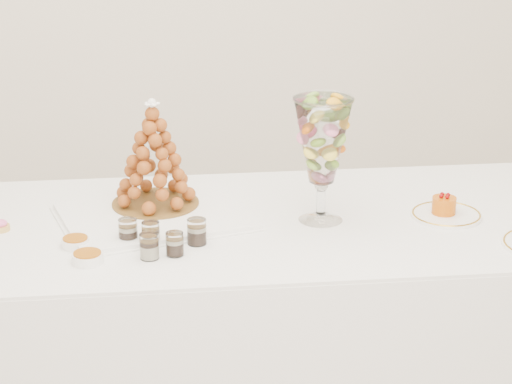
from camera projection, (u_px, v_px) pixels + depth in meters
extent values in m
cube|color=white|center=(273.00, 344.00, 3.21)|extent=(2.27, 0.98, 0.84)
cube|color=white|center=(274.00, 222.00, 3.06)|extent=(2.26, 0.97, 0.01)
cube|color=white|center=(155.00, 217.00, 3.07)|extent=(0.63, 0.53, 0.02)
cylinder|color=white|center=(321.00, 216.00, 3.06)|extent=(0.14, 0.14, 0.02)
cylinder|color=white|center=(321.00, 199.00, 3.04)|extent=(0.03, 0.03, 0.09)
sphere|color=white|center=(321.00, 184.00, 3.03)|extent=(0.04, 0.04, 0.04)
cylinder|color=white|center=(446.00, 215.00, 3.09)|extent=(0.22, 0.22, 0.01)
cylinder|color=tan|center=(1.00, 228.00, 2.98)|extent=(0.05, 0.05, 0.02)
ellipsoid|color=#E25D97|center=(0.00, 223.00, 2.98)|extent=(0.04, 0.04, 0.02)
cylinder|color=white|center=(128.00, 231.00, 2.88)|extent=(0.06, 0.06, 0.07)
cylinder|color=white|center=(151.00, 234.00, 2.87)|extent=(0.06, 0.06, 0.07)
cylinder|color=white|center=(197.00, 232.00, 2.88)|extent=(0.06, 0.06, 0.08)
cylinder|color=white|center=(149.00, 246.00, 2.79)|extent=(0.06, 0.06, 0.07)
cylinder|color=white|center=(175.00, 244.00, 2.81)|extent=(0.06, 0.06, 0.07)
cylinder|color=white|center=(76.00, 243.00, 2.87)|extent=(0.08, 0.08, 0.03)
cylinder|color=white|center=(88.00, 258.00, 2.77)|extent=(0.09, 0.09, 0.03)
cylinder|color=brown|center=(156.00, 203.00, 3.14)|extent=(0.27, 0.27, 0.01)
cone|color=#924416|center=(154.00, 153.00, 3.08)|extent=(0.27, 0.27, 0.33)
sphere|color=white|center=(152.00, 104.00, 3.03)|extent=(0.03, 0.03, 0.03)
cylinder|color=#C85809|center=(444.00, 205.00, 3.08)|extent=(0.07, 0.07, 0.05)
sphere|color=#7E0405|center=(448.00, 195.00, 3.08)|extent=(0.01, 0.01, 0.01)
sphere|color=#7E0405|center=(442.00, 194.00, 3.08)|extent=(0.01, 0.01, 0.01)
sphere|color=#7E0405|center=(441.00, 196.00, 3.06)|extent=(0.01, 0.01, 0.01)
sphere|color=#7E0405|center=(447.00, 197.00, 3.06)|extent=(0.01, 0.01, 0.01)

